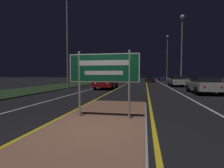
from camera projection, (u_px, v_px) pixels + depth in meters
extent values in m
plane|color=black|center=(92.00, 133.00, 4.62)|extent=(160.00, 160.00, 0.00)
cube|color=#999993|center=(104.00, 120.00, 5.91)|extent=(2.86, 7.44, 0.05)
cube|color=brown|center=(104.00, 119.00, 5.90)|extent=(2.74, 7.32, 0.10)
cube|color=#1E3319|center=(71.00, 85.00, 26.00)|extent=(5.00, 100.00, 0.08)
cube|color=#1E3319|center=(209.00, 86.00, 22.47)|extent=(5.00, 100.00, 0.08)
cube|color=gold|center=(127.00, 84.00, 29.44)|extent=(0.12, 70.00, 0.01)
cube|color=gold|center=(147.00, 84.00, 28.84)|extent=(0.12, 70.00, 0.01)
cube|color=silver|center=(112.00, 83.00, 29.92)|extent=(0.12, 70.00, 0.01)
cube|color=silver|center=(163.00, 84.00, 28.36)|extent=(0.12, 70.00, 0.01)
cube|color=silver|center=(95.00, 83.00, 30.48)|extent=(0.10, 70.00, 0.01)
cube|color=silver|center=(182.00, 84.00, 27.80)|extent=(0.10, 70.00, 0.01)
cylinder|color=#9E9E99|center=(79.00, 84.00, 6.00)|extent=(0.07, 0.07, 2.24)
cylinder|color=#9E9E99|center=(129.00, 85.00, 5.68)|extent=(0.07, 0.07, 2.24)
cube|color=#0F512D|center=(104.00, 68.00, 5.81)|extent=(2.38, 0.04, 0.94)
cube|color=white|center=(103.00, 68.00, 5.79)|extent=(2.38, 0.00, 0.94)
cube|color=#0F512D|center=(103.00, 68.00, 5.79)|extent=(2.31, 0.01, 0.89)
cube|color=white|center=(103.00, 63.00, 5.77)|extent=(1.67, 0.01, 0.17)
cube|color=white|center=(103.00, 73.00, 5.79)|extent=(1.31, 0.01, 0.13)
cylinder|color=#9E9E99|center=(67.00, 43.00, 18.25)|extent=(0.18, 0.18, 9.71)
cylinder|color=#9E9E99|center=(182.00, 52.00, 23.95)|extent=(0.18, 0.18, 9.17)
sphere|color=#F9EAC6|center=(182.00, 17.00, 23.69)|extent=(0.59, 0.59, 0.59)
cylinder|color=#9E9E99|center=(167.00, 59.00, 41.86)|extent=(0.18, 0.18, 10.38)
sphere|color=#F9EAC6|center=(167.00, 37.00, 41.57)|extent=(0.58, 0.58, 0.58)
cube|color=silver|center=(203.00, 86.00, 14.20)|extent=(1.77, 4.25, 0.61)
cube|color=black|center=(204.00, 79.00, 13.92)|extent=(1.56, 2.21, 0.41)
sphere|color=red|center=(205.00, 86.00, 12.23)|extent=(0.14, 0.14, 0.14)
sphere|color=red|center=(222.00, 87.00, 12.03)|extent=(0.14, 0.14, 0.14)
cylinder|color=black|center=(188.00, 88.00, 15.66)|extent=(0.22, 0.66, 0.66)
cylinder|color=black|center=(209.00, 88.00, 15.35)|extent=(0.22, 0.66, 0.66)
cylinder|color=black|center=(197.00, 91.00, 13.08)|extent=(0.22, 0.66, 0.66)
cylinder|color=black|center=(221.00, 91.00, 12.77)|extent=(0.22, 0.66, 0.66)
cube|color=silver|center=(178.00, 81.00, 22.62)|extent=(1.82, 4.16, 0.57)
cube|color=black|center=(178.00, 77.00, 22.35)|extent=(1.60, 2.16, 0.47)
sphere|color=red|center=(176.00, 82.00, 20.70)|extent=(0.14, 0.14, 0.14)
sphere|color=red|center=(186.00, 82.00, 20.50)|extent=(0.14, 0.14, 0.14)
cylinder|color=black|center=(169.00, 83.00, 24.07)|extent=(0.22, 0.70, 0.70)
cylinder|color=black|center=(183.00, 83.00, 23.74)|extent=(0.22, 0.70, 0.70)
cylinder|color=black|center=(172.00, 84.00, 21.54)|extent=(0.22, 0.70, 0.70)
cylinder|color=black|center=(187.00, 84.00, 21.21)|extent=(0.22, 0.70, 0.70)
cube|color=black|center=(150.00, 79.00, 35.80)|extent=(1.78, 4.50, 0.66)
cube|color=black|center=(150.00, 76.00, 35.51)|extent=(1.57, 2.34, 0.46)
sphere|color=red|center=(147.00, 79.00, 33.71)|extent=(0.14, 0.14, 0.14)
sphere|color=red|center=(153.00, 79.00, 33.51)|extent=(0.14, 0.14, 0.14)
cylinder|color=black|center=(145.00, 80.00, 37.34)|extent=(0.22, 0.61, 0.61)
cylinder|color=black|center=(154.00, 80.00, 37.03)|extent=(0.22, 0.61, 0.61)
cylinder|color=black|center=(146.00, 81.00, 34.61)|extent=(0.22, 0.61, 0.61)
cylinder|color=black|center=(154.00, 81.00, 34.29)|extent=(0.22, 0.61, 0.61)
cube|color=navy|center=(163.00, 78.00, 47.52)|extent=(1.77, 4.80, 0.61)
cube|color=black|center=(163.00, 76.00, 47.20)|extent=(1.56, 2.49, 0.48)
sphere|color=red|center=(161.00, 78.00, 45.28)|extent=(0.14, 0.14, 0.14)
sphere|color=red|center=(166.00, 78.00, 45.08)|extent=(0.14, 0.14, 0.14)
cylinder|color=black|center=(159.00, 79.00, 49.15)|extent=(0.22, 0.61, 0.61)
cylinder|color=black|center=(165.00, 79.00, 48.83)|extent=(0.22, 0.61, 0.61)
cylinder|color=black|center=(160.00, 79.00, 46.23)|extent=(0.22, 0.61, 0.61)
cylinder|color=black|center=(166.00, 79.00, 45.92)|extent=(0.22, 0.61, 0.61)
cube|color=maroon|center=(106.00, 83.00, 18.90)|extent=(1.86, 4.61, 0.60)
cube|color=black|center=(107.00, 78.00, 19.14)|extent=(1.64, 2.39, 0.44)
sphere|color=white|center=(95.00, 83.00, 16.76)|extent=(0.14, 0.14, 0.14)
sphere|color=white|center=(107.00, 84.00, 16.55)|extent=(0.14, 0.14, 0.14)
cylinder|color=black|center=(95.00, 87.00, 17.68)|extent=(0.22, 0.61, 0.61)
cylinder|color=black|center=(112.00, 87.00, 17.35)|extent=(0.22, 0.61, 0.61)
cylinder|color=black|center=(102.00, 85.00, 20.48)|extent=(0.22, 0.61, 0.61)
cylinder|color=black|center=(117.00, 85.00, 20.15)|extent=(0.22, 0.61, 0.61)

